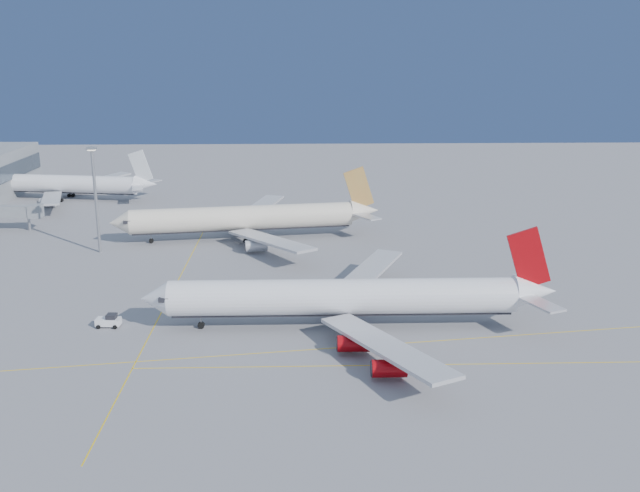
% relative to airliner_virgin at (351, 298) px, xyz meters
% --- Properties ---
extents(ground, '(500.00, 500.00, 0.00)m').
position_rel_airliner_virgin_xyz_m(ground, '(6.06, -1.72, -5.29)').
color(ground, slate).
rests_on(ground, ground).
extents(jet_bridge, '(23.60, 3.60, 6.90)m').
position_rel_airliner_virgin_xyz_m(jet_bridge, '(-87.05, 70.28, -0.12)').
color(jet_bridge, gray).
rests_on(jet_bridge, ground).
extents(taxiway_lines, '(118.86, 140.00, 0.02)m').
position_rel_airliner_virgin_xyz_m(taxiway_lines, '(-8.66, 4.62, -5.28)').
color(taxiway_lines, '#E4B90C').
rests_on(taxiway_lines, ground).
extents(airliner_virgin, '(70.95, 63.96, 17.56)m').
position_rel_airliner_virgin_xyz_m(airliner_virgin, '(0.00, 0.00, 0.00)').
color(airliner_virgin, white).
rests_on(airliner_virgin, ground).
extents(airliner_etihad, '(67.48, 61.79, 17.63)m').
position_rel_airliner_virgin_xyz_m(airliner_etihad, '(-21.44, 59.97, 0.07)').
color(airliner_etihad, beige).
rests_on(airliner_etihad, ground).
extents(airliner_third, '(60.97, 55.62, 16.40)m').
position_rel_airliner_virgin_xyz_m(airliner_third, '(-82.89, 110.80, -0.33)').
color(airliner_third, white).
rests_on(airliner_third, ground).
extents(pushback_tug, '(4.22, 2.73, 2.30)m').
position_rel_airliner_virgin_xyz_m(pushback_tug, '(-41.63, 1.25, -4.22)').
color(pushback_tug, white).
rests_on(pushback_tug, ground).
extents(light_mast, '(2.14, 2.14, 24.78)m').
position_rel_airliner_virgin_xyz_m(light_mast, '(-55.74, 48.55, 9.33)').
color(light_mast, gray).
rests_on(light_mast, ground).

